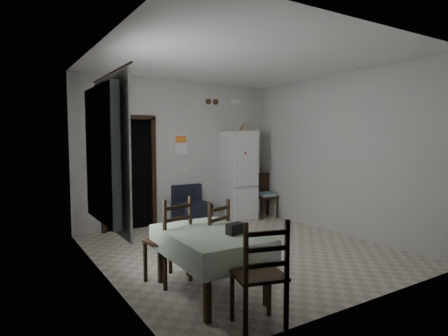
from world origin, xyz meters
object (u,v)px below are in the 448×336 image
dining_table (210,262)px  dining_chair_far_right (208,238)px  fridge (238,175)px  dining_chair_near_head (258,273)px  corner_chair (266,195)px  dining_chair_far_left (168,239)px  navy_seat (192,205)px

dining_table → dining_chair_far_right: bearing=63.0°
fridge → dining_chair_near_head: fridge is taller
fridge → corner_chair: (0.60, -0.20, -0.47)m
fridge → corner_chair: bearing=-15.8°
corner_chair → dining_chair_near_head: bearing=-124.4°
fridge → dining_chair_far_left: fridge is taller
corner_chair → dining_table: 4.24m
dining_chair_near_head → dining_chair_far_left: bearing=-64.6°
fridge → dining_chair_near_head: 4.75m
fridge → navy_seat: bearing=-177.1°
dining_table → navy_seat: bearing=66.9°
dining_chair_far_right → fridge: bearing=-150.2°
navy_seat → dining_table: (-1.37, -3.10, -0.04)m
navy_seat → corner_chair: (1.72, -0.20, 0.09)m
dining_chair_far_left → dining_chair_near_head: 1.50m
dining_chair_near_head → corner_chair: bearing=-113.4°
fridge → dining_chair_near_head: bearing=-119.1°
dining_chair_far_left → dining_chair_near_head: dining_chair_far_left is taller
fridge → dining_chair_far_right: (-2.24, -2.61, -0.46)m
dining_table → dining_chair_far_left: (-0.26, 0.57, 0.17)m
navy_seat → dining_table: 3.39m
corner_chair → dining_chair_far_left: (-3.35, -2.33, 0.04)m
dining_chair_far_left → dining_chair_far_right: (0.52, -0.08, -0.04)m
dining_chair_far_right → corner_chair: bearing=-159.3°
fridge → dining_table: bearing=-125.9°
dining_chair_far_left → dining_chair_far_right: dining_chair_far_left is taller
dining_chair_far_right → dining_chair_near_head: (-0.27, -1.40, 0.03)m
navy_seat → dining_chair_far_right: dining_chair_far_right is taller
fridge → dining_chair_near_head: (-2.51, -4.01, -0.43)m
fridge → dining_chair_far_left: bearing=-134.5°
fridge → dining_chair_far_left: size_ratio=1.81×
fridge → navy_seat: 1.25m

